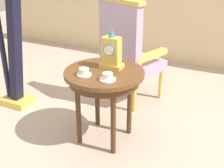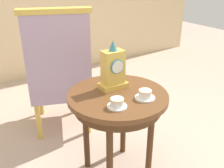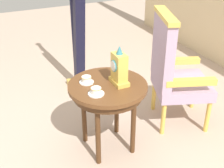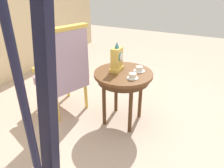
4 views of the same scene
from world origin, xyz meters
The scene contains 7 objects.
ground_plane centered at (0.00, 0.00, 0.00)m, with size 10.00×10.00×0.00m, color #BCA38E.
side_table centered at (0.09, 0.01, 0.57)m, with size 0.67×0.67×0.65m.
teacup_left centered at (-0.01, -0.14, 0.68)m, with size 0.12×0.12×0.06m.
teacup_right centered at (0.20, -0.14, 0.68)m, with size 0.13×0.13×0.06m.
mantel_clock centered at (0.11, 0.10, 0.79)m, with size 0.19×0.11×0.34m.
armchair centered at (-0.03, 0.75, 0.59)m, with size 0.69×0.68×1.14m.
harp centered at (-1.04, 0.15, 0.74)m, with size 0.40×0.24×1.84m.
Camera 4 is at (-1.96, -0.85, 1.63)m, focal length 34.32 mm.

